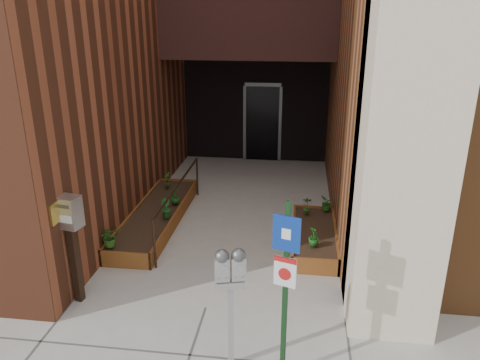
% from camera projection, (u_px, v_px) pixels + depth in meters
% --- Properties ---
extents(ground, '(80.00, 80.00, 0.00)m').
position_uv_depth(ground, '(205.00, 308.00, 6.81)').
color(ground, '#9E9991').
rests_on(ground, ground).
extents(planter_left, '(0.90, 3.60, 0.30)m').
position_uv_depth(planter_left, '(157.00, 217.00, 9.46)').
color(planter_left, brown).
rests_on(planter_left, ground).
extents(planter_right, '(0.80, 2.20, 0.30)m').
position_uv_depth(planter_right, '(314.00, 237.00, 8.61)').
color(planter_right, brown).
rests_on(planter_right, ground).
extents(handrail, '(0.04, 3.34, 0.90)m').
position_uv_depth(handrail, '(179.00, 191.00, 9.14)').
color(handrail, black).
rests_on(handrail, ground).
extents(parking_meter, '(0.37, 0.21, 1.59)m').
position_uv_depth(parking_meter, '(230.00, 277.00, 5.31)').
color(parking_meter, '#A5A5A7').
rests_on(parking_meter, ground).
extents(sign_post, '(0.30, 0.12, 2.24)m').
position_uv_depth(sign_post, '(285.00, 275.00, 5.08)').
color(sign_post, '#123216').
rests_on(sign_post, ground).
extents(payment_dropbox, '(0.37, 0.31, 1.67)m').
position_uv_depth(payment_dropbox, '(70.00, 227.00, 6.58)').
color(payment_dropbox, black).
rests_on(payment_dropbox, ground).
extents(shrub_left_a, '(0.46, 0.46, 0.36)m').
position_uv_depth(shrub_left_a, '(110.00, 236.00, 7.89)').
color(shrub_left_a, '#2B5E1B').
rests_on(shrub_left_a, planter_left).
extents(shrub_left_b, '(0.29, 0.29, 0.37)m').
position_uv_depth(shrub_left_b, '(165.00, 208.00, 9.00)').
color(shrub_left_b, '#18571C').
rests_on(shrub_left_b, planter_left).
extents(shrub_left_c, '(0.24, 0.24, 0.33)m').
position_uv_depth(shrub_left_c, '(175.00, 196.00, 9.65)').
color(shrub_left_c, '#195017').
rests_on(shrub_left_c, planter_left).
extents(shrub_left_d, '(0.27, 0.27, 0.37)m').
position_uv_depth(shrub_left_d, '(167.00, 180.00, 10.48)').
color(shrub_left_d, '#244F16').
rests_on(shrub_left_d, planter_left).
extents(shrub_right_a, '(0.18, 0.18, 0.32)m').
position_uv_depth(shrub_right_a, '(314.00, 237.00, 7.92)').
color(shrub_right_a, '#1A5A19').
rests_on(shrub_right_a, planter_right).
extents(shrub_right_b, '(0.19, 0.19, 0.36)m').
position_uv_depth(shrub_right_b, '(307.00, 205.00, 9.15)').
color(shrub_right_b, '#25601B').
rests_on(shrub_right_b, planter_right).
extents(shrub_right_c, '(0.29, 0.29, 0.30)m').
position_uv_depth(shrub_right_c, '(327.00, 203.00, 9.31)').
color(shrub_right_c, '#1F5D1A').
rests_on(shrub_right_c, planter_right).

